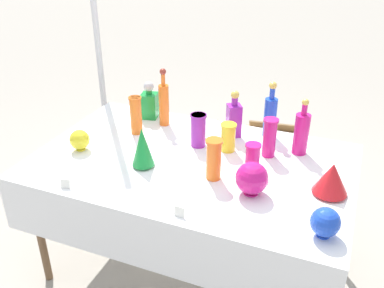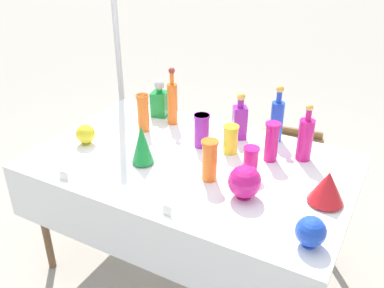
% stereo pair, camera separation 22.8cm
% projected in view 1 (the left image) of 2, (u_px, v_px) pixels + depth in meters
% --- Properties ---
extents(ground_plane, '(40.00, 40.00, 0.00)m').
position_uv_depth(ground_plane, '(192.00, 264.00, 2.70)').
color(ground_plane, '#A0998C').
extents(display_table, '(1.72, 1.08, 0.76)m').
position_uv_depth(display_table, '(190.00, 172.00, 2.33)').
color(display_table, white).
rests_on(display_table, ground).
extents(tall_bottle_0, '(0.07, 0.07, 0.34)m').
position_uv_depth(tall_bottle_0, '(270.00, 115.00, 2.53)').
color(tall_bottle_0, blue).
rests_on(tall_bottle_0, display_table).
extents(tall_bottle_1, '(0.06, 0.06, 0.37)m').
position_uv_depth(tall_bottle_1, '(164.00, 103.00, 2.66)').
color(tall_bottle_1, orange).
rests_on(tall_bottle_1, display_table).
extents(tall_bottle_2, '(0.08, 0.08, 0.33)m').
position_uv_depth(tall_bottle_2, '(301.00, 132.00, 2.35)').
color(tall_bottle_2, '#C61972').
rests_on(tall_bottle_2, display_table).
extents(square_decanter_0, '(0.11, 0.11, 0.29)m').
position_uv_depth(square_decanter_0, '(234.00, 118.00, 2.54)').
color(square_decanter_0, purple).
rests_on(square_decanter_0, display_table).
extents(square_decanter_1, '(0.12, 0.12, 0.25)m').
position_uv_depth(square_decanter_1, '(150.00, 103.00, 2.78)').
color(square_decanter_1, '#198C38').
rests_on(square_decanter_1, display_table).
extents(slender_vase_0, '(0.09, 0.09, 0.16)m').
position_uv_depth(slender_vase_0, '(228.00, 136.00, 2.39)').
color(slender_vase_0, yellow).
rests_on(slender_vase_0, display_table).
extents(slender_vase_1, '(0.09, 0.09, 0.22)m').
position_uv_depth(slender_vase_1, '(214.00, 158.00, 2.12)').
color(slender_vase_1, orange).
rests_on(slender_vase_1, display_table).
extents(slender_vase_2, '(0.08, 0.08, 0.15)m').
position_uv_depth(slender_vase_2, '(253.00, 156.00, 2.21)').
color(slender_vase_2, '#C61972').
rests_on(slender_vase_2, display_table).
extents(slender_vase_3, '(0.08, 0.08, 0.23)m').
position_uv_depth(slender_vase_3, '(136.00, 114.00, 2.57)').
color(slender_vase_3, orange).
rests_on(slender_vase_3, display_table).
extents(slender_vase_4, '(0.08, 0.08, 0.22)m').
position_uv_depth(slender_vase_4, '(270.00, 137.00, 2.33)').
color(slender_vase_4, '#C61972').
rests_on(slender_vase_4, display_table).
extents(slender_vase_5, '(0.09, 0.09, 0.20)m').
position_uv_depth(slender_vase_5, '(198.00, 129.00, 2.43)').
color(slender_vase_5, purple).
rests_on(slender_vase_5, display_table).
extents(fluted_vase_0, '(0.12, 0.12, 0.22)m').
position_uv_depth(fluted_vase_0, '(142.00, 147.00, 2.23)').
color(fluted_vase_0, '#198C38').
rests_on(fluted_vase_0, display_table).
extents(fluted_vase_1, '(0.17, 0.17, 0.17)m').
position_uv_depth(fluted_vase_1, '(332.00, 178.00, 2.01)').
color(fluted_vase_1, red).
rests_on(fluted_vase_1, display_table).
extents(round_bowl_0, '(0.16, 0.16, 0.17)m').
position_uv_depth(round_bowl_0, '(252.00, 178.00, 2.02)').
color(round_bowl_0, '#C61972').
rests_on(round_bowl_0, display_table).
extents(round_bowl_1, '(0.11, 0.11, 0.12)m').
position_uv_depth(round_bowl_1, '(80.00, 140.00, 2.41)').
color(round_bowl_1, yellow).
rests_on(round_bowl_1, display_table).
extents(round_bowl_2, '(0.13, 0.13, 0.13)m').
position_uv_depth(round_bowl_2, '(325.00, 222.00, 1.75)').
color(round_bowl_2, blue).
rests_on(round_bowl_2, display_table).
extents(price_tag_left, '(0.05, 0.02, 0.05)m').
position_uv_depth(price_tag_left, '(180.00, 212.00, 1.89)').
color(price_tag_left, white).
rests_on(price_tag_left, display_table).
extents(price_tag_center, '(0.05, 0.03, 0.05)m').
position_uv_depth(price_tag_center, '(65.00, 184.00, 2.09)').
color(price_tag_center, white).
rests_on(price_tag_center, display_table).
extents(cardboard_box_behind_left, '(0.53, 0.45, 0.35)m').
position_uv_depth(cardboard_box_behind_left, '(234.00, 152.00, 3.68)').
color(cardboard_box_behind_left, tan).
rests_on(cardboard_box_behind_left, ground).
extents(cardboard_box_behind_right, '(0.53, 0.38, 0.47)m').
position_uv_depth(cardboard_box_behind_right, '(272.00, 157.00, 3.50)').
color(cardboard_box_behind_right, tan).
rests_on(cardboard_box_behind_right, ground).
extents(canopy_pole, '(0.18, 0.18, 2.60)m').
position_uv_depth(canopy_pole, '(99.00, 52.00, 3.20)').
color(canopy_pole, silver).
rests_on(canopy_pole, ground).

